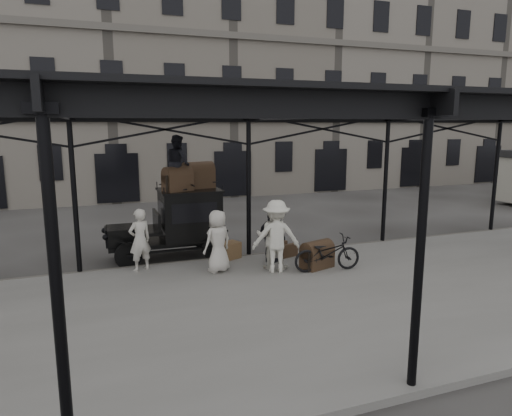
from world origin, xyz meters
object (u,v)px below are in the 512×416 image
(bicycle, at_px, (327,253))
(steamer_trunk_platform, at_px, (317,256))
(porter_left, at_px, (140,240))
(taxi, at_px, (180,220))
(porter_official, at_px, (272,237))
(steamer_trunk_roof_near, at_px, (178,181))

(bicycle, bearing_deg, steamer_trunk_platform, 26.30)
(steamer_trunk_platform, bearing_deg, porter_left, 144.94)
(taxi, bearing_deg, porter_official, -40.26)
(porter_left, relative_size, steamer_trunk_roof_near, 2.06)
(porter_left, xyz_separation_m, steamer_trunk_platform, (4.76, -1.46, -0.55))
(bicycle, relative_size, steamer_trunk_roof_near, 2.24)
(taxi, relative_size, porter_left, 2.07)
(taxi, xyz_separation_m, porter_left, (-1.40, -1.45, -0.17))
(porter_left, distance_m, steamer_trunk_roof_near, 2.31)
(steamer_trunk_roof_near, bearing_deg, bicycle, -60.80)
(porter_official, bearing_deg, steamer_trunk_roof_near, 17.69)
(porter_official, height_order, steamer_trunk_platform, porter_official)
(porter_official, relative_size, bicycle, 0.81)
(porter_official, xyz_separation_m, steamer_trunk_roof_near, (-2.42, 1.73, 1.57))
(bicycle, height_order, steamer_trunk_platform, bicycle)
(porter_official, bearing_deg, taxi, 13.03)
(bicycle, bearing_deg, porter_official, 48.39)
(steamer_trunk_roof_near, relative_size, steamer_trunk_platform, 0.95)
(bicycle, bearing_deg, steamer_trunk_roof_near, 56.33)
(porter_left, bearing_deg, porter_official, 152.44)
(porter_official, distance_m, steamer_trunk_roof_near, 3.36)
(porter_left, relative_size, bicycle, 0.92)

